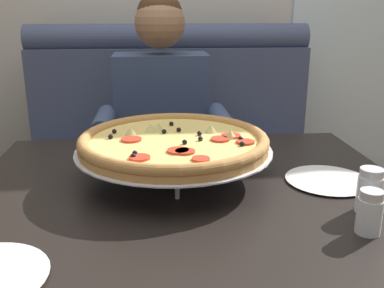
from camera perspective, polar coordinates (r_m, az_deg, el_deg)
The scene contains 8 objects.
booth_bench at distance 2.20m, azimuth -2.45°, elevation -4.15°, with size 1.45×0.78×1.13m.
dining_table at distance 1.23m, azimuth -0.29°, elevation -9.28°, with size 1.19×0.97×0.74m.
diner_main at distance 1.85m, azimuth -3.87°, elevation 1.78°, with size 0.54×0.64×1.27m.
pizza at distance 1.22m, azimuth -2.38°, elevation 0.20°, with size 0.55×0.55×0.14m.
shaker_pepper_flakes at distance 1.02m, azimuth 22.16°, elevation -8.62°, with size 0.05×0.05×0.10m.
shaker_parmesan at distance 1.11m, azimuth 22.15°, elevation -6.07°, with size 0.06×0.06×0.11m.
plate_near_right at distance 1.28m, azimuth 17.35°, elevation -4.27°, with size 0.23×0.23×0.02m.
patio_chair at distance 3.53m, azimuth 18.72°, elevation 5.28°, with size 0.40×0.40×0.86m.
Camera 1 is at (-0.10, -1.10, 1.21)m, focal length 40.78 mm.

